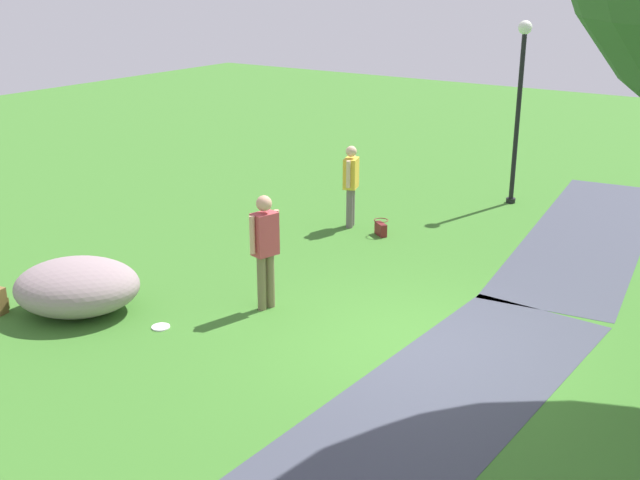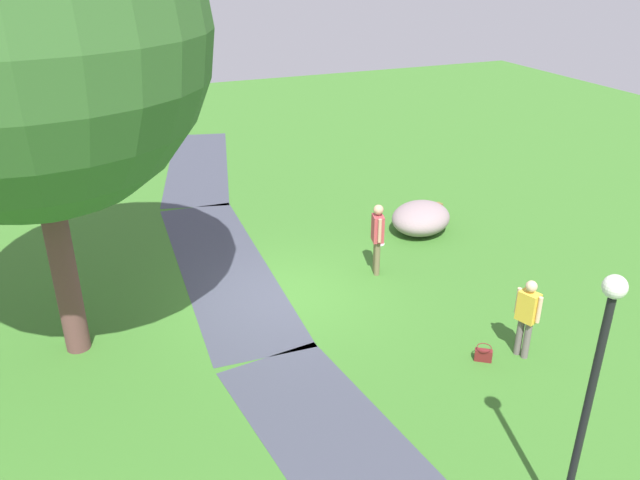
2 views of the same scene
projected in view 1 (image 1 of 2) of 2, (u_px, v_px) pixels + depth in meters
ground_plane at (416, 345)px, 10.53m from camera, size 48.00×48.00×0.00m
footpath_segment_near at (588, 233)px, 14.95m from camera, size 8.19×3.01×0.01m
footpath_segment_mid at (403, 431)px, 8.57m from camera, size 8.08×2.38×0.01m
lamp_post at (520, 94)px, 16.15m from camera, size 0.28×0.28×3.82m
lawn_boulder at (77, 287)px, 11.41m from camera, size 2.26×2.34×0.81m
woman_with_handbag at (351, 181)px, 15.06m from camera, size 0.50×0.34×1.61m
man_near_boulder at (265, 244)px, 11.35m from camera, size 0.50×0.33×1.75m
handbag_on_grass at (381, 228)px, 14.81m from camera, size 0.38×0.38×0.31m
frisbee_on_grass at (161, 327)px, 11.03m from camera, size 0.26×0.26×0.02m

